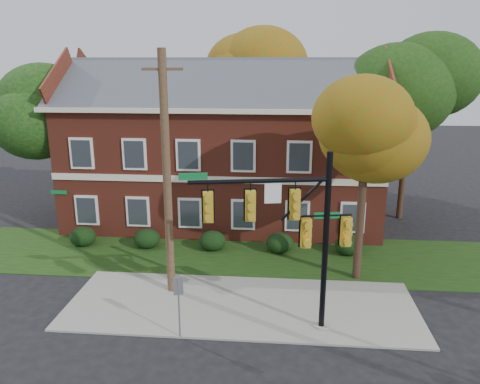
# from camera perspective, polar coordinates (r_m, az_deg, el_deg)

# --- Properties ---
(ground) EXTENTS (120.00, 120.00, 0.00)m
(ground) POSITION_cam_1_polar(r_m,az_deg,el_deg) (18.57, -0.11, -15.23)
(ground) COLOR black
(ground) RESTS_ON ground
(sidewalk) EXTENTS (14.00, 5.00, 0.08)m
(sidewalk) POSITION_cam_1_polar(r_m,az_deg,el_deg) (19.41, 0.16, -13.63)
(sidewalk) COLOR gray
(sidewalk) RESTS_ON ground
(grass_strip) EXTENTS (30.00, 6.00, 0.04)m
(grass_strip) POSITION_cam_1_polar(r_m,az_deg,el_deg) (23.90, 1.20, -7.85)
(grass_strip) COLOR #193811
(grass_strip) RESTS_ON ground
(apartment_building) EXTENTS (18.80, 8.80, 9.74)m
(apartment_building) POSITION_cam_1_polar(r_m,az_deg,el_deg) (28.42, -1.98, 6.36)
(apartment_building) COLOR maroon
(apartment_building) RESTS_ON ground
(hedge_far_left) EXTENTS (1.40, 1.26, 1.05)m
(hedge_far_left) POSITION_cam_1_polar(r_m,az_deg,el_deg) (26.46, -18.61, -5.16)
(hedge_far_left) COLOR black
(hedge_far_left) RESTS_ON ground
(hedge_left) EXTENTS (1.40, 1.26, 1.05)m
(hedge_left) POSITION_cam_1_polar(r_m,az_deg,el_deg) (25.28, -11.28, -5.59)
(hedge_left) COLOR black
(hedge_left) RESTS_ON ground
(hedge_center) EXTENTS (1.40, 1.26, 1.05)m
(hedge_center) POSITION_cam_1_polar(r_m,az_deg,el_deg) (24.55, -3.37, -5.95)
(hedge_center) COLOR black
(hedge_center) RESTS_ON ground
(hedge_right) EXTENTS (1.40, 1.26, 1.05)m
(hedge_right) POSITION_cam_1_polar(r_m,az_deg,el_deg) (24.31, 4.86, -6.21)
(hedge_right) COLOR black
(hedge_right) RESTS_ON ground
(hedge_far_right) EXTENTS (1.40, 1.26, 1.05)m
(hedge_far_right) POSITION_cam_1_polar(r_m,az_deg,el_deg) (24.57, 13.10, -6.33)
(hedge_far_right) COLOR black
(hedge_far_right) RESTS_ON ground
(tree_near_right) EXTENTS (4.50, 4.25, 8.58)m
(tree_near_right) POSITION_cam_1_polar(r_m,az_deg,el_deg) (20.32, 15.85, 6.93)
(tree_near_right) COLOR black
(tree_near_right) RESTS_ON ground
(tree_left_rear) EXTENTS (5.40, 5.10, 8.88)m
(tree_left_rear) POSITION_cam_1_polar(r_m,az_deg,el_deg) (29.94, -21.35, 9.06)
(tree_left_rear) COLOR black
(tree_left_rear) RESTS_ON ground
(tree_right_rear) EXTENTS (6.30, 5.95, 10.62)m
(tree_right_rear) POSITION_cam_1_polar(r_m,az_deg,el_deg) (29.80, 20.83, 11.88)
(tree_right_rear) COLOR black
(tree_right_rear) RESTS_ON ground
(tree_far_rear) EXTENTS (6.84, 6.46, 11.52)m
(tree_far_rear) POSITION_cam_1_polar(r_m,az_deg,el_deg) (35.76, 1.74, 14.44)
(tree_far_rear) COLOR black
(tree_far_rear) RESTS_ON ground
(traffic_signal) EXTENTS (5.88, 1.25, 6.64)m
(traffic_signal) POSITION_cam_1_polar(r_m,az_deg,el_deg) (16.20, 6.43, -3.96)
(traffic_signal) COLOR gray
(traffic_signal) RESTS_ON ground
(utility_pole) EXTENTS (1.56, 0.37, 10.03)m
(utility_pole) POSITION_cam_1_polar(r_m,az_deg,el_deg) (18.98, -8.90, 1.90)
(utility_pole) COLOR #462F20
(utility_pole) RESTS_ON ground
(sign_post) EXTENTS (0.34, 0.14, 2.37)m
(sign_post) POSITION_cam_1_polar(r_m,az_deg,el_deg) (16.80, -7.49, -12.61)
(sign_post) COLOR slate
(sign_post) RESTS_ON ground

